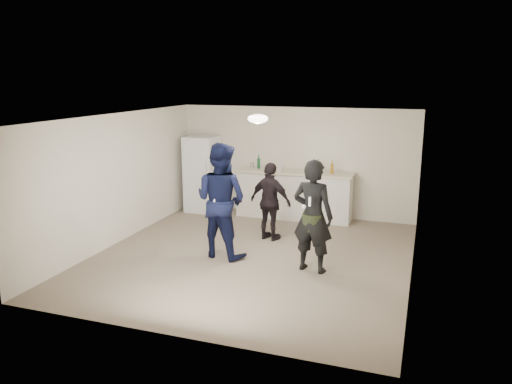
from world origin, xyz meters
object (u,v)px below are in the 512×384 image
(shaker, at_px, (252,166))
(counter, at_px, (294,196))
(man, at_px, (221,200))
(fridge, at_px, (202,174))
(spectator, at_px, (271,202))
(woman, at_px, (313,216))

(shaker, bearing_deg, counter, 5.80)
(shaker, height_order, man, man)
(fridge, height_order, spectator, fridge)
(fridge, relative_size, shaker, 10.59)
(man, height_order, spectator, man)
(spectator, bearing_deg, fridge, -19.45)
(fridge, distance_m, spectator, 2.72)
(fridge, distance_m, shaker, 1.30)
(counter, xyz_separation_m, woman, (1.11, -2.98, 0.42))
(woman, bearing_deg, counter, -59.57)
(counter, bearing_deg, man, -102.13)
(man, bearing_deg, spectator, -104.64)
(fridge, xyz_separation_m, man, (1.64, -2.73, 0.13))
(woman, relative_size, spectator, 1.22)
(man, bearing_deg, shaker, -70.59)
(man, relative_size, spectator, 1.33)
(counter, bearing_deg, woman, -69.64)
(man, xyz_separation_m, spectator, (0.57, 1.15, -0.25))
(counter, xyz_separation_m, spectator, (-0.04, -1.65, 0.25))
(woman, bearing_deg, shaker, -44.16)
(spectator, bearing_deg, man, 79.90)
(fridge, height_order, shaker, fridge)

